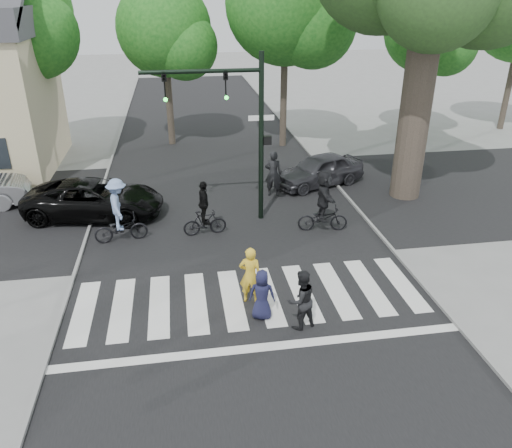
{
  "coord_description": "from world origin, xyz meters",
  "views": [
    {
      "loc": [
        -1.7,
        -10.64,
        7.85
      ],
      "look_at": [
        0.5,
        3.0,
        1.3
      ],
      "focal_mm": 35.0,
      "sensor_mm": 36.0,
      "label": 1
    }
  ],
  "objects_px": {
    "pedestrian_woman": "(250,275)",
    "cyclist_right": "(323,205)",
    "traffic_signal": "(237,116)",
    "pedestrian_child": "(262,295)",
    "cyclist_mid": "(204,213)",
    "cyclist_left": "(119,215)",
    "car_suv": "(95,199)",
    "pedestrian_adult": "(301,300)",
    "car_grey": "(319,170)"
  },
  "relations": [
    {
      "from": "car_suv",
      "to": "car_grey",
      "type": "distance_m",
      "value": 9.42
    },
    {
      "from": "traffic_signal",
      "to": "cyclist_mid",
      "type": "xyz_separation_m",
      "value": [
        -1.32,
        -1.04,
        -3.09
      ]
    },
    {
      "from": "pedestrian_child",
      "to": "cyclist_mid",
      "type": "relative_size",
      "value": 0.71
    },
    {
      "from": "pedestrian_child",
      "to": "car_grey",
      "type": "relative_size",
      "value": 0.35
    },
    {
      "from": "cyclist_left",
      "to": "car_suv",
      "type": "bearing_deg",
      "value": 116.42
    },
    {
      "from": "cyclist_left",
      "to": "cyclist_mid",
      "type": "bearing_deg",
      "value": 0.85
    },
    {
      "from": "traffic_signal",
      "to": "cyclist_left",
      "type": "height_order",
      "value": "traffic_signal"
    },
    {
      "from": "cyclist_left",
      "to": "car_suv",
      "type": "distance_m",
      "value": 2.53
    },
    {
      "from": "pedestrian_child",
      "to": "cyclist_left",
      "type": "relative_size",
      "value": 0.62
    },
    {
      "from": "traffic_signal",
      "to": "pedestrian_woman",
      "type": "relative_size",
      "value": 3.6
    },
    {
      "from": "pedestrian_woman",
      "to": "cyclist_right",
      "type": "bearing_deg",
      "value": -111.49
    },
    {
      "from": "pedestrian_woman",
      "to": "cyclist_mid",
      "type": "height_order",
      "value": "cyclist_mid"
    },
    {
      "from": "pedestrian_adult",
      "to": "car_grey",
      "type": "bearing_deg",
      "value": -128.17
    },
    {
      "from": "cyclist_mid",
      "to": "pedestrian_adult",
      "type": "bearing_deg",
      "value": -70.34
    },
    {
      "from": "pedestrian_woman",
      "to": "pedestrian_child",
      "type": "distance_m",
      "value": 0.82
    },
    {
      "from": "pedestrian_child",
      "to": "cyclist_left",
      "type": "bearing_deg",
      "value": -38.46
    },
    {
      "from": "cyclist_left",
      "to": "cyclist_right",
      "type": "distance_m",
      "value": 7.0
    },
    {
      "from": "pedestrian_woman",
      "to": "pedestrian_adult",
      "type": "distance_m",
      "value": 1.71
    },
    {
      "from": "pedestrian_woman",
      "to": "car_suv",
      "type": "distance_m",
      "value": 8.2
    },
    {
      "from": "cyclist_right",
      "to": "traffic_signal",
      "type": "bearing_deg",
      "value": 154.18
    },
    {
      "from": "pedestrian_adult",
      "to": "cyclist_right",
      "type": "distance_m",
      "value": 5.76
    },
    {
      "from": "traffic_signal",
      "to": "pedestrian_adult",
      "type": "relative_size",
      "value": 3.7
    },
    {
      "from": "car_grey",
      "to": "pedestrian_adult",
      "type": "bearing_deg",
      "value": -38.68
    },
    {
      "from": "traffic_signal",
      "to": "pedestrian_adult",
      "type": "distance_m",
      "value": 7.43
    },
    {
      "from": "traffic_signal",
      "to": "pedestrian_woman",
      "type": "height_order",
      "value": "traffic_signal"
    },
    {
      "from": "pedestrian_child",
      "to": "car_suv",
      "type": "height_order",
      "value": "car_suv"
    },
    {
      "from": "cyclist_mid",
      "to": "car_suv",
      "type": "distance_m",
      "value": 4.54
    },
    {
      "from": "car_suv",
      "to": "cyclist_right",
      "type": "bearing_deg",
      "value": -97.27
    },
    {
      "from": "cyclist_left",
      "to": "car_suv",
      "type": "relative_size",
      "value": 0.44
    },
    {
      "from": "traffic_signal",
      "to": "cyclist_right",
      "type": "distance_m",
      "value": 4.28
    },
    {
      "from": "car_grey",
      "to": "cyclist_left",
      "type": "bearing_deg",
      "value": -83.31
    },
    {
      "from": "traffic_signal",
      "to": "pedestrian_woman",
      "type": "bearing_deg",
      "value": -93.87
    },
    {
      "from": "cyclist_mid",
      "to": "cyclist_right",
      "type": "relative_size",
      "value": 0.88
    },
    {
      "from": "traffic_signal",
      "to": "pedestrian_child",
      "type": "relative_size",
      "value": 4.29
    },
    {
      "from": "pedestrian_adult",
      "to": "pedestrian_child",
      "type": "bearing_deg",
      "value": -51.15
    },
    {
      "from": "pedestrian_adult",
      "to": "car_suv",
      "type": "height_order",
      "value": "pedestrian_adult"
    },
    {
      "from": "pedestrian_adult",
      "to": "cyclist_mid",
      "type": "relative_size",
      "value": 0.82
    },
    {
      "from": "pedestrian_adult",
      "to": "cyclist_left",
      "type": "bearing_deg",
      "value": -69.06
    },
    {
      "from": "car_suv",
      "to": "traffic_signal",
      "type": "bearing_deg",
      "value": -92.36
    },
    {
      "from": "car_suv",
      "to": "cyclist_mid",
      "type": "bearing_deg",
      "value": -109.04
    },
    {
      "from": "pedestrian_child",
      "to": "cyclist_right",
      "type": "distance_m",
      "value": 5.68
    },
    {
      "from": "cyclist_left",
      "to": "cyclist_right",
      "type": "bearing_deg",
      "value": -2.34
    },
    {
      "from": "cyclist_mid",
      "to": "car_suv",
      "type": "bearing_deg",
      "value": 150.87
    },
    {
      "from": "cyclist_right",
      "to": "car_suv",
      "type": "height_order",
      "value": "cyclist_right"
    },
    {
      "from": "cyclist_left",
      "to": "cyclist_mid",
      "type": "height_order",
      "value": "cyclist_left"
    },
    {
      "from": "car_suv",
      "to": "pedestrian_woman",
      "type": "bearing_deg",
      "value": -133.08
    },
    {
      "from": "car_grey",
      "to": "traffic_signal",
      "type": "bearing_deg",
      "value": -72.59
    },
    {
      "from": "pedestrian_woman",
      "to": "traffic_signal",
      "type": "bearing_deg",
      "value": -76.89
    },
    {
      "from": "cyclist_mid",
      "to": "car_grey",
      "type": "xyz_separation_m",
      "value": [
        5.26,
        4.1,
        -0.12
      ]
    },
    {
      "from": "cyclist_left",
      "to": "car_grey",
      "type": "xyz_separation_m",
      "value": [
        8.11,
        4.15,
        -0.28
      ]
    }
  ]
}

